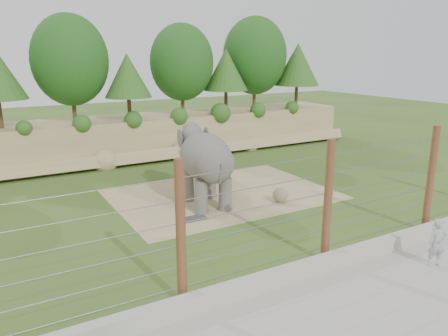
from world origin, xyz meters
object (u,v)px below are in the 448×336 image
stone_ball (280,195)px  barrier_fence (328,202)px  zookeeper (437,243)px  elephant (206,168)px

stone_ball → barrier_fence: 5.90m
stone_ball → barrier_fence: barrier_fence is taller
barrier_fence → zookeeper: barrier_fence is taller
barrier_fence → zookeeper: size_ratio=13.11×
stone_ball → zookeeper: size_ratio=0.44×
zookeeper → elephant: bearing=137.2°
elephant → zookeeper: elephant is taller
elephant → stone_ball: bearing=-17.7°
barrier_fence → elephant: bearing=97.3°
elephant → stone_ball: (3.02, -1.38, -1.32)m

